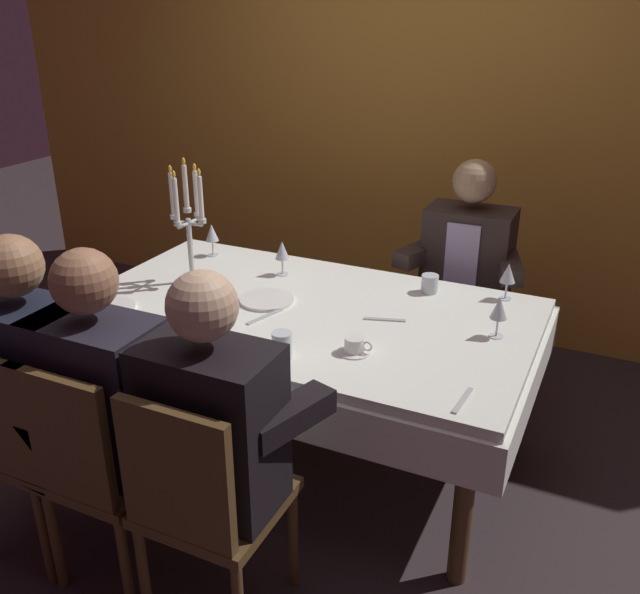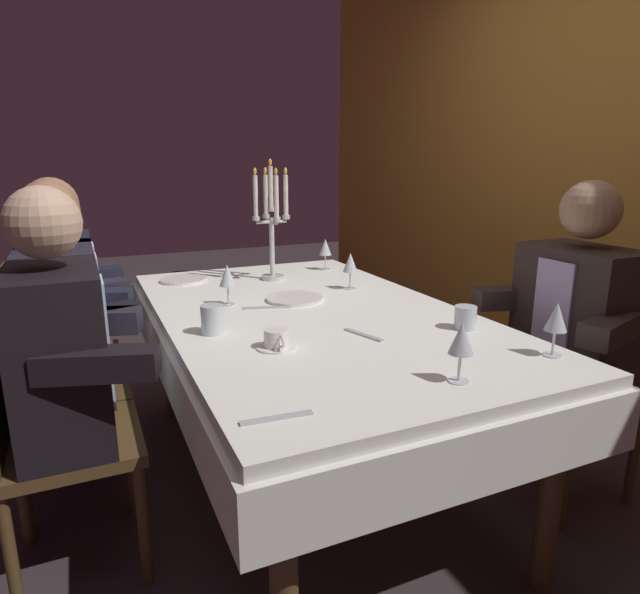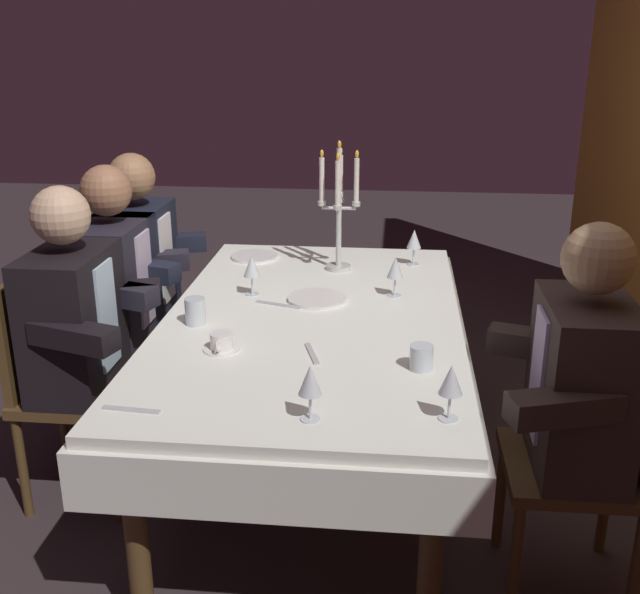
{
  "view_description": "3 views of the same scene",
  "coord_description": "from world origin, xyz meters",
  "px_view_note": "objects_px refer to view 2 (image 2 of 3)",
  "views": [
    {
      "loc": [
        1.18,
        -2.33,
        1.93
      ],
      "look_at": [
        0.04,
        0.09,
        0.76
      ],
      "focal_mm": 38.41,
      "sensor_mm": 36.0,
      "label": 1
    },
    {
      "loc": [
        1.84,
        -0.79,
        1.31
      ],
      "look_at": [
        -0.08,
        0.08,
        0.77
      ],
      "focal_mm": 30.08,
      "sensor_mm": 36.0,
      "label": 2
    },
    {
      "loc": [
        2.61,
        0.3,
        1.75
      ],
      "look_at": [
        0.01,
        0.03,
        0.82
      ],
      "focal_mm": 42.14,
      "sensor_mm": 36.0,
      "label": 3
    }
  ],
  "objects_px": {
    "wine_glass_3": "(227,277)",
    "coffee_cup_0": "(276,340)",
    "seated_diner_3": "(578,317)",
    "wine_glass_2": "(461,340)",
    "seated_diner_1": "(60,318)",
    "seated_diner_0": "(62,299)",
    "wine_glass_1": "(556,319)",
    "wine_glass_0": "(350,264)",
    "water_tumbler_1": "(212,320)",
    "water_tumbler_0": "(465,318)",
    "dinner_plate_0": "(183,280)",
    "dining_table": "(311,339)",
    "candelabra": "(271,224)",
    "wine_glass_4": "(325,248)",
    "seated_diner_2": "(58,356)",
    "dinner_plate_1": "(294,299)"
  },
  "relations": [
    {
      "from": "dinner_plate_0",
      "to": "wine_glass_2",
      "type": "relative_size",
      "value": 1.32
    },
    {
      "from": "dinner_plate_0",
      "to": "water_tumbler_0",
      "type": "xyz_separation_m",
      "value": [
        1.16,
        0.75,
        0.03
      ]
    },
    {
      "from": "water_tumbler_1",
      "to": "seated_diner_3",
      "type": "distance_m",
      "value": 1.35
    },
    {
      "from": "wine_glass_2",
      "to": "seated_diner_2",
      "type": "xyz_separation_m",
      "value": [
        -0.66,
        -0.97,
        -0.12
      ]
    },
    {
      "from": "water_tumbler_0",
      "to": "seated_diner_2",
      "type": "height_order",
      "value": "seated_diner_2"
    },
    {
      "from": "seated_diner_3",
      "to": "candelabra",
      "type": "bearing_deg",
      "value": -142.02
    },
    {
      "from": "candelabra",
      "to": "coffee_cup_0",
      "type": "xyz_separation_m",
      "value": [
        0.94,
        -0.32,
        -0.24
      ]
    },
    {
      "from": "water_tumbler_1",
      "to": "seated_diner_0",
      "type": "distance_m",
      "value": 0.88
    },
    {
      "from": "water_tumbler_0",
      "to": "seated_diner_3",
      "type": "xyz_separation_m",
      "value": [
        0.05,
        0.49,
        -0.04
      ]
    },
    {
      "from": "water_tumbler_1",
      "to": "seated_diner_3",
      "type": "relative_size",
      "value": 0.08
    },
    {
      "from": "wine_glass_0",
      "to": "coffee_cup_0",
      "type": "distance_m",
      "value": 0.84
    },
    {
      "from": "wine_glass_1",
      "to": "seated_diner_1",
      "type": "height_order",
      "value": "seated_diner_1"
    },
    {
      "from": "candelabra",
      "to": "wine_glass_4",
      "type": "bearing_deg",
      "value": 108.18
    },
    {
      "from": "wine_glass_2",
      "to": "wine_glass_3",
      "type": "bearing_deg",
      "value": -160.7
    },
    {
      "from": "seated_diner_2",
      "to": "seated_diner_3",
      "type": "height_order",
      "value": "same"
    },
    {
      "from": "wine_glass_2",
      "to": "seated_diner_3",
      "type": "height_order",
      "value": "seated_diner_3"
    },
    {
      "from": "wine_glass_1",
      "to": "dinner_plate_1",
      "type": "bearing_deg",
      "value": -153.31
    },
    {
      "from": "coffee_cup_0",
      "to": "seated_diner_2",
      "type": "distance_m",
      "value": 0.66
    },
    {
      "from": "wine_glass_0",
      "to": "water_tumbler_0",
      "type": "xyz_separation_m",
      "value": [
        0.69,
        0.09,
        -0.07
      ]
    },
    {
      "from": "wine_glass_3",
      "to": "coffee_cup_0",
      "type": "distance_m",
      "value": 0.57
    },
    {
      "from": "wine_glass_3",
      "to": "wine_glass_1",
      "type": "bearing_deg",
      "value": 37.17
    },
    {
      "from": "wine_glass_0",
      "to": "seated_diner_1",
      "type": "relative_size",
      "value": 0.13
    },
    {
      "from": "candelabra",
      "to": "wine_glass_4",
      "type": "distance_m",
      "value": 0.38
    },
    {
      "from": "dining_table",
      "to": "coffee_cup_0",
      "type": "distance_m",
      "value": 0.46
    },
    {
      "from": "dinner_plate_0",
      "to": "water_tumbler_0",
      "type": "relative_size",
      "value": 2.7
    },
    {
      "from": "candelabra",
      "to": "wine_glass_4",
      "type": "height_order",
      "value": "candelabra"
    },
    {
      "from": "wine_glass_3",
      "to": "seated_diner_3",
      "type": "distance_m",
      "value": 1.35
    },
    {
      "from": "seated_diner_0",
      "to": "seated_diner_3",
      "type": "height_order",
      "value": "same"
    },
    {
      "from": "water_tumbler_1",
      "to": "wine_glass_0",
      "type": "bearing_deg",
      "value": 118.01
    },
    {
      "from": "wine_glass_2",
      "to": "seated_diner_1",
      "type": "relative_size",
      "value": 0.13
    },
    {
      "from": "water_tumbler_0",
      "to": "seated_diner_2",
      "type": "xyz_separation_m",
      "value": [
        -0.3,
        -1.28,
        -0.04
      ]
    },
    {
      "from": "wine_glass_1",
      "to": "coffee_cup_0",
      "type": "distance_m",
      "value": 0.84
    },
    {
      "from": "candelabra",
      "to": "seated_diner_1",
      "type": "relative_size",
      "value": 0.46
    },
    {
      "from": "wine_glass_1",
      "to": "water_tumbler_0",
      "type": "bearing_deg",
      "value": -168.07
    },
    {
      "from": "dinner_plate_0",
      "to": "seated_diner_0",
      "type": "distance_m",
      "value": 0.54
    },
    {
      "from": "dining_table",
      "to": "seated_diner_0",
      "type": "bearing_deg",
      "value": -124.81
    },
    {
      "from": "wine_glass_3",
      "to": "coffee_cup_0",
      "type": "relative_size",
      "value": 1.24
    },
    {
      "from": "wine_glass_1",
      "to": "seated_diner_2",
      "type": "distance_m",
      "value": 1.49
    },
    {
      "from": "water_tumbler_0",
      "to": "coffee_cup_0",
      "type": "bearing_deg",
      "value": -97.08
    },
    {
      "from": "seated_diner_3",
      "to": "seated_diner_1",
      "type": "bearing_deg",
      "value": -113.97
    },
    {
      "from": "wine_glass_3",
      "to": "water_tumbler_0",
      "type": "height_order",
      "value": "wine_glass_3"
    },
    {
      "from": "dinner_plate_1",
      "to": "water_tumbler_0",
      "type": "xyz_separation_m",
      "value": [
        0.6,
        0.4,
        0.03
      ]
    },
    {
      "from": "wine_glass_4",
      "to": "coffee_cup_0",
      "type": "height_order",
      "value": "wine_glass_4"
    },
    {
      "from": "wine_glass_0",
      "to": "dinner_plate_1",
      "type": "bearing_deg",
      "value": -74.3
    },
    {
      "from": "wine_glass_0",
      "to": "seated_diner_1",
      "type": "bearing_deg",
      "value": -92.42
    },
    {
      "from": "dinner_plate_1",
      "to": "wine_glass_2",
      "type": "bearing_deg",
      "value": 5.0
    },
    {
      "from": "coffee_cup_0",
      "to": "wine_glass_3",
      "type": "bearing_deg",
      "value": -179.81
    },
    {
      "from": "wine_glass_0",
      "to": "wine_glass_4",
      "type": "relative_size",
      "value": 1.0
    },
    {
      "from": "wine_glass_2",
      "to": "wine_glass_1",
      "type": "bearing_deg",
      "value": 96.16
    },
    {
      "from": "water_tumbler_0",
      "to": "seated_diner_3",
      "type": "distance_m",
      "value": 0.5
    }
  ]
}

